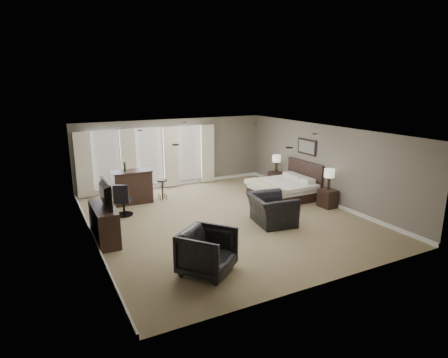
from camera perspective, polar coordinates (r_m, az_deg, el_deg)
name	(u,v)px	position (r m, az deg, el deg)	size (l,w,h in m)	color
room	(224,176)	(10.84, 0.03, 0.44)	(7.60, 8.60, 2.64)	#7E7050
window_bay	(150,158)	(14.25, -11.23, 3.13)	(5.25, 0.20, 2.30)	silver
bed	(279,182)	(13.03, 8.41, -0.41)	(1.95, 1.86, 1.24)	silver
nightstand_near	(328,198)	(12.59, 15.50, -2.86)	(0.44, 0.54, 0.59)	black
nightstand_far	(276,179)	(14.76, 7.90, 0.00)	(0.42, 0.52, 0.56)	black
lamp_near	(329,179)	(12.43, 15.70, -0.06)	(0.33, 0.33, 0.68)	beige
lamp_far	(276,164)	(14.62, 7.98, 2.34)	(0.32, 0.32, 0.67)	beige
wall_art	(307,147)	(13.47, 12.47, 4.80)	(0.04, 0.96, 0.56)	slate
dresser	(104,224)	(10.02, -17.79, -6.50)	(0.51, 1.57, 0.91)	black
tv	(103,204)	(9.85, -18.02, -3.61)	(1.14, 0.65, 0.15)	black
armchair_near	(272,205)	(10.74, 7.28, -3.91)	(1.29, 0.84, 1.13)	black
armchair_far	(207,250)	(7.99, -2.57, -10.71)	(1.02, 0.96, 1.05)	black
bar_counter	(132,187)	(12.86, -13.79, -1.16)	(1.28, 0.67, 1.12)	black
bar_stool_left	(123,187)	(13.51, -15.11, -1.14)	(0.39, 0.39, 0.82)	black
bar_stool_right	(162,190)	(13.08, -9.36, -1.60)	(0.34, 0.34, 0.71)	black
desk_chair	(123,199)	(11.72, -15.08, -3.01)	(0.52, 0.52, 1.02)	black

